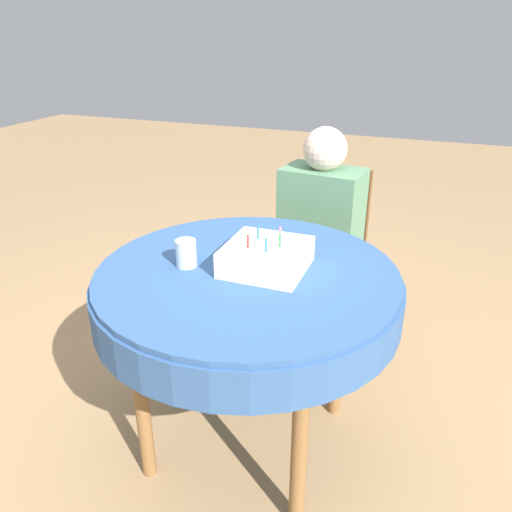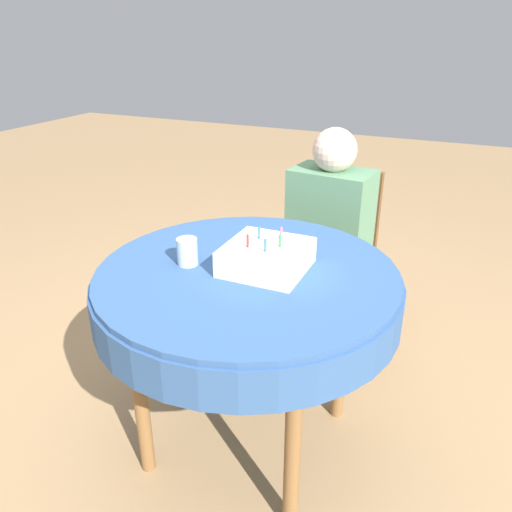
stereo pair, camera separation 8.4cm
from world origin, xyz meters
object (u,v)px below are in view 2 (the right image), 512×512
(person, at_px, (328,224))
(birthday_cake, at_px, (267,257))
(drinking_glass, at_px, (187,252))
(chair, at_px, (333,253))

(person, xyz_separation_m, birthday_cake, (-0.00, -0.71, 0.14))
(birthday_cake, relative_size, drinking_glass, 2.80)
(drinking_glass, bearing_deg, person, 71.93)
(birthday_cake, bearing_deg, chair, 89.02)
(person, distance_m, birthday_cake, 0.72)
(chair, bearing_deg, drinking_glass, -99.96)
(birthday_cake, bearing_deg, person, 89.78)
(person, distance_m, drinking_glass, 0.84)
(person, relative_size, drinking_glass, 11.66)
(chair, distance_m, birthday_cake, 0.86)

